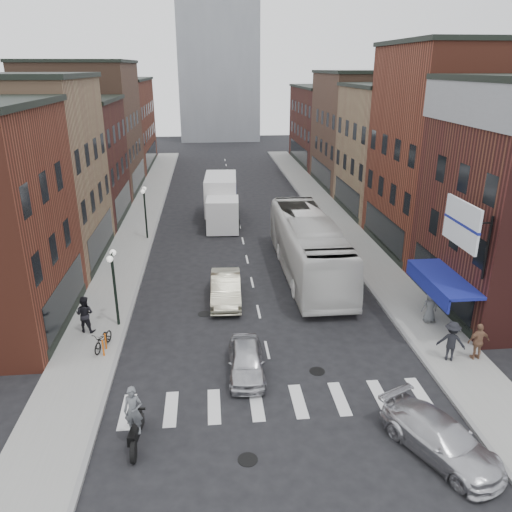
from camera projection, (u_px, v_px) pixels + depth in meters
The scene contains 30 objects.
ground at pixel (270, 361), 22.86m from camera, with size 160.00×160.00×0.00m, color black.
sidewalk_left at pixel (139, 224), 42.53m from camera, with size 3.00×74.00×0.15m, color gray.
sidewalk_right at pixel (335, 219), 44.07m from camera, with size 3.00×74.00×0.15m, color gray.
curb_left at pixel (157, 224), 42.70m from camera, with size 0.20×74.00×0.16m, color gray.
curb_right at pixel (318, 220), 43.96m from camera, with size 0.20×74.00×0.16m, color gray.
crosswalk_stripes at pixel (279, 402), 20.07m from camera, with size 12.00×2.20×0.01m, color silver.
bldg_left_mid_a at pixel (15, 174), 32.34m from camera, with size 10.30×10.20×12.30m.
bldg_left_mid_b at pixel (59, 162), 42.00m from camera, with size 10.30×10.20×10.30m.
bldg_left_far_a at pixel (86, 128), 51.70m from camera, with size 10.30×12.20×13.30m.
bldg_left_far_b at pixel (110, 124), 65.08m from camera, with size 10.30×16.20×11.30m.
bldg_right_mid_a at pixel (460, 151), 34.70m from camera, with size 10.30×10.20×14.30m.
bldg_right_mid_b at pixel (404, 150), 44.53m from camera, with size 10.30×10.20×11.30m.
bldg_right_far_a at pixel (367, 130), 54.59m from camera, with size 10.30×12.20×12.30m.
bldg_right_far_b at pixel (335, 125), 67.97m from camera, with size 10.30×16.20×10.30m.
awning_blue at pixel (440, 280), 25.06m from camera, with size 1.80×5.00×0.78m.
billboard_sign at pixel (463, 225), 21.92m from camera, with size 1.52×3.00×3.70m.
streetlamp_near at pixel (113, 275), 24.88m from camera, with size 0.32×1.22×4.11m.
streetlamp_far at pixel (145, 203), 37.90m from camera, with size 0.32×1.22×4.11m.
bike_rack at pixel (104, 345), 23.19m from camera, with size 0.08×0.68×0.80m.
box_truck at pixel (221, 201), 42.80m from camera, with size 2.96×8.82×3.79m.
motorcycle_rider at pixel (134, 419), 17.41m from camera, with size 0.72×2.40×2.44m.
transit_bus at pixel (308, 246), 31.92m from camera, with size 3.17×13.56×3.78m, color silver.
sedan_left_near at pixel (246, 361), 21.73m from camera, with size 1.57×3.89×1.33m, color #B6B6BB.
sedan_left_far at pixel (226, 288), 28.49m from camera, with size 1.67×4.79×1.58m, color beige.
curb_car at pixel (441, 438), 17.18m from camera, with size 1.88×4.62×1.34m, color silver.
parked_bicycle at pixel (103, 339), 23.51m from camera, with size 0.61×1.75×0.92m, color black.
ped_left_solo at pixel (85, 314), 24.86m from camera, with size 0.93×0.53×1.91m, color black.
ped_right_a at pixel (451, 341), 22.43m from camera, with size 1.22×0.61×1.89m, color black.
ped_right_b at pixel (478, 341), 22.51m from camera, with size 1.04×0.52×1.77m, color brown.
ped_right_c at pixel (430, 307), 25.82m from camera, with size 0.84×0.54×1.71m, color #515458.
Camera 1 is at (-2.52, -19.49, 12.66)m, focal length 35.00 mm.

